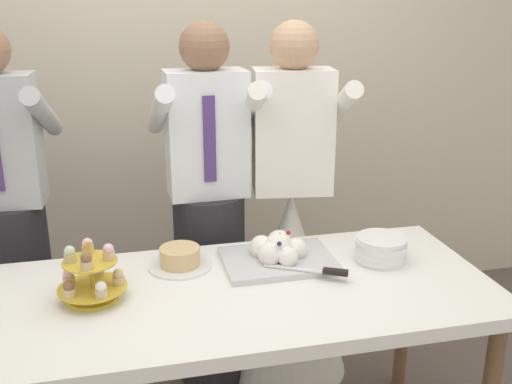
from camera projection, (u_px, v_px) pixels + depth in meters
rear_wall at (187, 56)px, 3.12m from camera, size 5.20×0.10×2.90m
dessert_table at (241, 307)px, 2.08m from camera, size 1.80×0.80×0.78m
cupcake_stand at (91, 277)px, 1.95m from camera, size 0.23×0.23×0.21m
main_cake_tray at (278, 253)px, 2.24m from camera, size 0.42×0.37×0.13m
plate_stack at (381, 249)px, 2.26m from camera, size 0.20×0.20×0.10m
round_cake at (180, 259)px, 2.21m from camera, size 0.24×0.24×0.08m
person_groom at (209, 230)px, 2.64m from camera, size 0.47×0.50×1.66m
person_bride at (290, 259)px, 2.74m from camera, size 0.56×0.56×1.66m
person_guest at (10, 242)px, 2.52m from camera, size 0.49×0.51×1.66m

